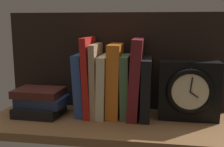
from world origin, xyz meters
The scene contains 12 objects.
ground_plane centered at (0.00, 0.00, -1.25)cm, with size 77.44×29.29×2.50cm, color brown.
back_panel centered at (0.00, 14.05, 17.02)cm, with size 77.44×1.20×34.03cm, color black.
book_blue_modern centered at (-10.14, 5.61, 10.18)cm, with size 2.86×13.04×20.37cm, color #2D4C8E.
book_red_requiem centered at (-7.40, 5.61, 12.94)cm, with size 2.00×15.06×25.88cm, color red.
book_tan_shortstories centered at (-5.15, 5.61, 11.89)cm, with size 1.91×13.99×23.78cm, color tan.
book_cream_twain centered at (-2.59, 5.61, 10.00)cm, with size 2.61×14.76×20.00cm, color beige.
book_orange_pandolfini centered at (1.03, 5.61, 11.87)cm, with size 4.05×12.44×23.75cm, color orange.
book_green_romantic centered at (4.69, 5.61, 10.08)cm, with size 2.66×12.57×20.16cm, color #476B44.
book_maroon_dawkins centered at (7.94, 5.61, 12.80)cm, with size 3.26×15.67×25.59cm, color maroon.
book_black_skeptic centered at (11.36, 5.61, 9.71)cm, with size 2.99×15.55×19.41cm, color black.
framed_clock centered at (24.71, 4.66, 9.45)cm, with size 18.71×7.75×19.35cm.
book_stack_side centered at (-23.79, 2.28, 4.26)cm, with size 17.55×13.31×8.70cm.
Camera 1 is at (13.84, -81.37, 30.59)cm, focal length 43.80 mm.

